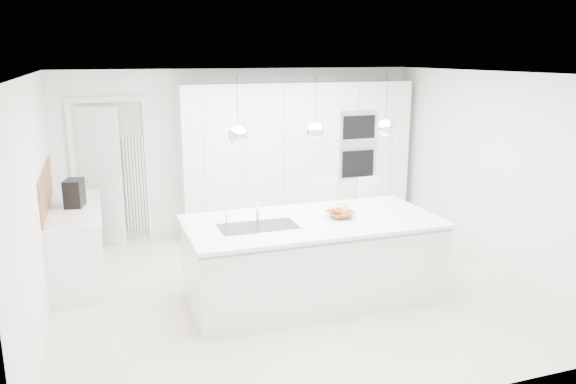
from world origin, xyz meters
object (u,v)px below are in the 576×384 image
object	(u,v)px
bar_stool_right	(374,221)
bar_stool_left	(329,221)
espresso_machine	(74,193)
island_base	(314,260)
fruit_bowl	(340,214)

from	to	relation	value
bar_stool_right	bar_stool_left	bearing A→B (deg)	152.28
espresso_machine	bar_stool_left	distance (m)	3.23
island_base	espresso_machine	bearing A→B (deg)	148.78
island_base	espresso_machine	size ratio (longest dim) A/B	8.41
fruit_bowl	espresso_machine	xyz separation A→B (m)	(-2.86, 1.51, 0.13)
espresso_machine	bar_stool_right	bearing A→B (deg)	0.94
bar_stool_left	bar_stool_right	world-z (taller)	bar_stool_right
fruit_bowl	bar_stool_left	distance (m)	1.07
espresso_machine	bar_stool_left	size ratio (longest dim) A/B	0.30
island_base	bar_stool_left	size ratio (longest dim) A/B	2.53
fruit_bowl	bar_stool_right	bearing A→B (deg)	42.80
island_base	bar_stool_right	size ratio (longest dim) A/B	2.51
fruit_bowl	bar_stool_right	world-z (taller)	bar_stool_right
bar_stool_right	island_base	bearing A→B (deg)	-156.35
island_base	fruit_bowl	distance (m)	0.60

